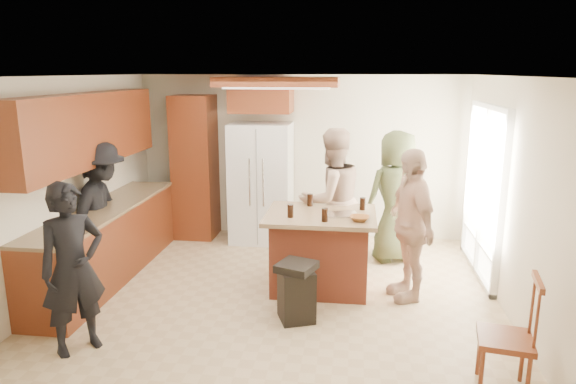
# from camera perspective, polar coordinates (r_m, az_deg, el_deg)

# --- Properties ---
(person_front_left) EXTENTS (0.71, 0.72, 1.61)m
(person_front_left) POSITION_cam_1_polar(r_m,az_deg,el_deg) (5.10, -22.79, -7.84)
(person_front_left) COLOR black
(person_front_left) RESTS_ON ground
(person_behind_left) EXTENTS (1.06, 0.96, 1.86)m
(person_behind_left) POSITION_cam_1_polar(r_m,az_deg,el_deg) (6.63, 4.86, -0.91)
(person_behind_left) COLOR tan
(person_behind_left) RESTS_ON ground
(person_behind_right) EXTENTS (1.03, 0.87, 1.80)m
(person_behind_right) POSITION_cam_1_polar(r_m,az_deg,el_deg) (7.08, 11.92, -0.50)
(person_behind_right) COLOR #383F25
(person_behind_right) RESTS_ON ground
(person_side_right) EXTENTS (0.80, 1.13, 1.74)m
(person_side_right) POSITION_cam_1_polar(r_m,az_deg,el_deg) (5.93, 13.43, -3.57)
(person_side_right) COLOR tan
(person_side_right) RESTS_ON ground
(person_counter) EXTENTS (0.55, 1.14, 1.74)m
(person_counter) POSITION_cam_1_polar(r_m,az_deg,el_deg) (6.72, -19.90, -2.04)
(person_counter) COLOR black
(person_counter) RESTS_ON ground
(left_cabinetry) EXTENTS (0.64, 3.00, 2.30)m
(left_cabinetry) POSITION_cam_1_polar(r_m,az_deg,el_deg) (6.71, -20.12, -1.30)
(left_cabinetry) COLOR maroon
(left_cabinetry) RESTS_ON ground
(back_wall_units) EXTENTS (1.80, 0.60, 2.45)m
(back_wall_units) POSITION_cam_1_polar(r_m,az_deg,el_deg) (7.93, -8.51, 4.67)
(back_wall_units) COLOR maroon
(back_wall_units) RESTS_ON ground
(refrigerator) EXTENTS (0.90, 0.76, 1.80)m
(refrigerator) POSITION_cam_1_polar(r_m,az_deg,el_deg) (7.76, -2.98, 1.01)
(refrigerator) COLOR white
(refrigerator) RESTS_ON ground
(kitchen_island) EXTENTS (1.28, 1.03, 0.93)m
(kitchen_island) POSITION_cam_1_polar(r_m,az_deg,el_deg) (6.15, 3.60, -6.46)
(kitchen_island) COLOR #9E4028
(kitchen_island) RESTS_ON ground
(island_items) EXTENTS (0.93, 0.71, 0.15)m
(island_items) POSITION_cam_1_polar(r_m,az_deg,el_deg) (5.90, 5.77, -2.30)
(island_items) COLOR silver
(island_items) RESTS_ON kitchen_island
(trash_bin) EXTENTS (0.46, 0.46, 0.63)m
(trash_bin) POSITION_cam_1_polar(r_m,az_deg,el_deg) (5.44, 0.95, -10.96)
(trash_bin) COLOR black
(trash_bin) RESTS_ON ground
(spindle_chair) EXTENTS (0.48, 0.48, 0.99)m
(spindle_chair) POSITION_cam_1_polar(r_m,az_deg,el_deg) (4.63, 23.25, -14.82)
(spindle_chair) COLOR maroon
(spindle_chair) RESTS_ON ground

